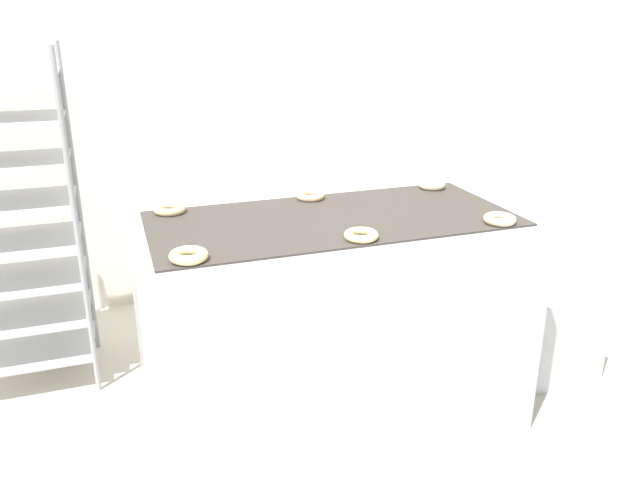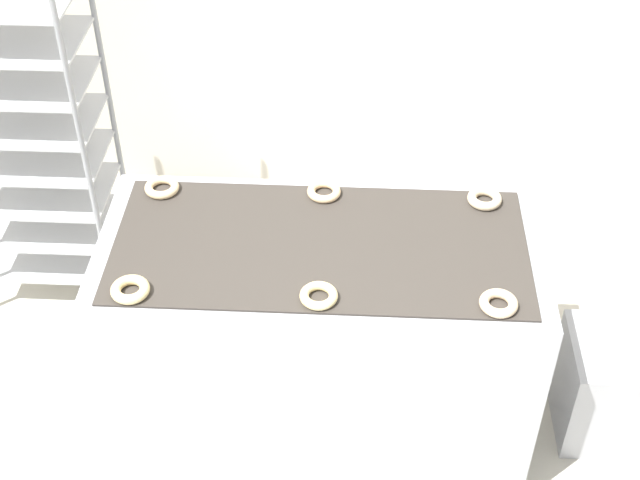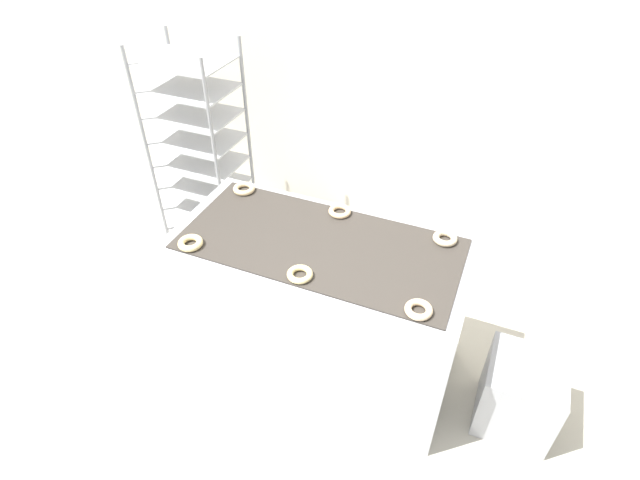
% 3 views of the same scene
% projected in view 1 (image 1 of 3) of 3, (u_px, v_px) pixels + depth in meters
% --- Properties ---
extents(wall_back, '(8.00, 0.05, 2.80)m').
position_uv_depth(wall_back, '(244.00, 64.00, 3.61)').
color(wall_back, silver).
rests_on(wall_back, ground_plane).
extents(fryer_machine, '(1.54, 0.75, 0.92)m').
position_uv_depth(fryer_machine, '(332.00, 323.00, 2.60)').
color(fryer_machine, '#A8AAB2').
rests_on(fryer_machine, ground_plane).
extents(baking_rack_cart, '(0.58, 0.45, 1.56)m').
position_uv_depth(baking_rack_cart, '(11.00, 223.00, 2.79)').
color(baking_rack_cart, gray).
rests_on(baking_rack_cart, ground_plane).
extents(glaze_bin, '(0.39, 0.38, 0.45)m').
position_uv_depth(glaze_bin, '(548.00, 329.00, 3.05)').
color(glaze_bin, '#A8AAB2').
rests_on(glaze_bin, ground_plane).
extents(donut_near_left, '(0.13, 0.13, 0.03)m').
position_uv_depth(donut_near_left, '(189.00, 256.00, 2.01)').
color(donut_near_left, '#EED48F').
rests_on(donut_near_left, fryer_machine).
extents(donut_near_center, '(0.12, 0.12, 0.03)m').
position_uv_depth(donut_near_center, '(361.00, 235.00, 2.20)').
color(donut_near_center, beige).
rests_on(donut_near_center, fryer_machine).
extents(donut_near_right, '(0.12, 0.12, 0.03)m').
position_uv_depth(donut_near_right, '(500.00, 219.00, 2.37)').
color(donut_near_right, beige).
rests_on(donut_near_right, fryer_machine).
extents(donut_far_left, '(0.13, 0.13, 0.03)m').
position_uv_depth(donut_far_left, '(170.00, 209.00, 2.50)').
color(donut_far_left, beige).
rests_on(donut_far_left, fryer_machine).
extents(donut_far_center, '(0.12, 0.12, 0.03)m').
position_uv_depth(donut_far_center, '(310.00, 196.00, 2.69)').
color(donut_far_center, beige).
rests_on(donut_far_center, fryer_machine).
extents(donut_far_right, '(0.12, 0.12, 0.03)m').
position_uv_depth(donut_far_right, '(432.00, 185.00, 2.85)').
color(donut_far_right, beige).
rests_on(donut_far_right, fryer_machine).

